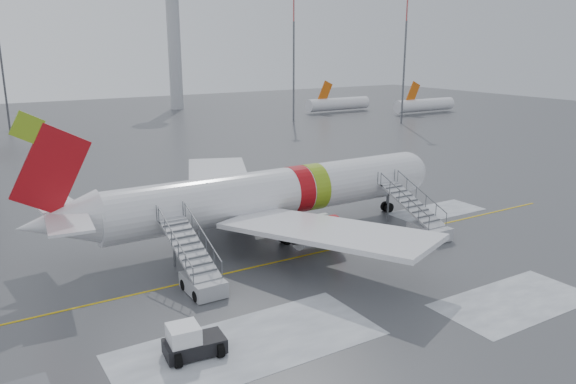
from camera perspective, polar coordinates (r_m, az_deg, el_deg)
ground at (r=40.67m, az=-3.08°, el=-6.94°), size 260.00×260.00×0.00m
airliner at (r=44.60m, az=-2.39°, el=-0.33°), size 35.03×32.97×11.18m
airstair_fwd at (r=46.72m, az=13.55°, el=-3.04°), size 2.05×7.70×3.48m
airstair_aft at (r=36.28m, az=-9.12°, el=-8.08°), size 2.05×7.70×3.48m
pushback_tug at (r=29.21m, az=-9.85°, el=-14.77°), size 3.13×2.48×1.70m
control_tower at (r=136.97m, az=-11.57°, el=16.10°), size 6.40×6.40×30.00m
light_mast_far_ne at (r=112.54m, az=0.58°, el=14.21°), size 1.20×1.20×24.25m
light_mast_far_n at (r=111.71m, az=-27.22°, el=12.62°), size 1.20×1.20×24.25m
light_mast_far_e at (r=111.21m, az=11.80°, el=13.90°), size 1.20×1.20×24.25m
distant_aircraft at (r=127.09m, az=8.00°, el=7.89°), size 35.00×18.00×8.00m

